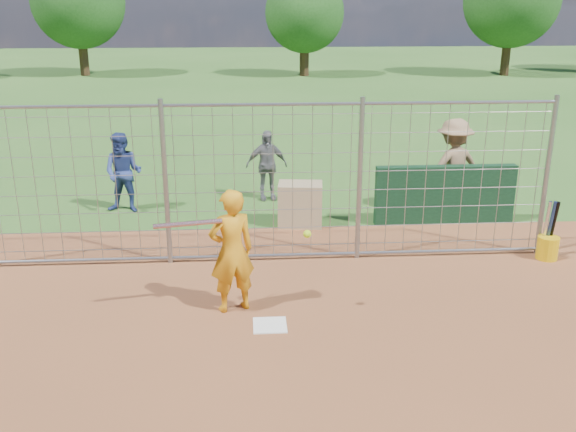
{
  "coord_description": "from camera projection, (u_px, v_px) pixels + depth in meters",
  "views": [
    {
      "loc": [
        -0.26,
        -7.55,
        3.99
      ],
      "look_at": [
        0.3,
        0.8,
        1.15
      ],
      "focal_mm": 40.0,
      "sensor_mm": 36.0,
      "label": 1
    }
  ],
  "objects": [
    {
      "name": "batter",
      "position": [
        232.0,
        251.0,
        8.42
      ],
      "size": [
        0.72,
        0.59,
        1.69
      ],
      "primitive_type": "imported",
      "rotation": [
        0.0,
        0.0,
        3.49
      ],
      "color": "orange",
      "rests_on": "ground"
    },
    {
      "name": "bucket_with_bats",
      "position": [
        548.0,
        245.0,
        10.3
      ],
      "size": [
        0.34,
        0.34,
        0.98
      ],
      "color": "#E0AE0B",
      "rests_on": "ground"
    },
    {
      "name": "home_plate",
      "position": [
        270.0,
        325.0,
        8.24
      ],
      "size": [
        0.43,
        0.43,
        0.02
      ],
      "primitive_type": "cube",
      "color": "silver",
      "rests_on": "ground"
    },
    {
      "name": "bystander_c",
      "position": [
        453.0,
        167.0,
        12.26
      ],
      "size": [
        1.35,
        1.01,
        1.86
      ],
      "primitive_type": "imported",
      "rotation": [
        0.0,
        0.0,
        3.43
      ],
      "color": "#92704F",
      "rests_on": "ground"
    },
    {
      "name": "backstop_fence",
      "position": [
        264.0,
        185.0,
        9.91
      ],
      "size": [
        9.08,
        0.08,
        2.6
      ],
      "color": "gray",
      "rests_on": "ground"
    },
    {
      "name": "equipment_bin",
      "position": [
        300.0,
        204.0,
        11.8
      ],
      "size": [
        0.86,
        0.64,
        0.8
      ],
      "primitive_type": "cube",
      "rotation": [
        0.0,
        0.0,
        -0.11
      ],
      "color": "tan",
      "rests_on": "ground"
    },
    {
      "name": "bystander_b",
      "position": [
        267.0,
        165.0,
        13.24
      ],
      "size": [
        0.9,
        0.47,
        1.46
      ],
      "primitive_type": "imported",
      "rotation": [
        0.0,
        0.0,
        0.14
      ],
      "color": "slate",
      "rests_on": "ground"
    },
    {
      "name": "bystander_a",
      "position": [
        123.0,
        173.0,
        12.44
      ],
      "size": [
        0.86,
        0.73,
        1.57
      ],
      "primitive_type": "imported",
      "rotation": [
        0.0,
        0.0,
        -0.19
      ],
      "color": "navy",
      "rests_on": "ground"
    },
    {
      "name": "ground",
      "position": [
        269.0,
        319.0,
        8.43
      ],
      "size": [
        100.0,
        100.0,
        0.0
      ],
      "primitive_type": "plane",
      "color": "#2D591E",
      "rests_on": "ground"
    },
    {
      "name": "dugout_wall",
      "position": [
        445.0,
        195.0,
        11.87
      ],
      "size": [
        2.6,
        0.2,
        1.1
      ],
      "primitive_type": "cube",
      "color": "#11381E",
      "rests_on": "ground"
    },
    {
      "name": "equipment_in_play",
      "position": [
        217.0,
        226.0,
        8.05
      ],
      "size": [
        1.98,
        0.23,
        0.24
      ],
      "color": "silver",
      "rests_on": "ground"
    },
    {
      "name": "tree_line",
      "position": [
        307.0,
        4.0,
        34.01
      ],
      "size": [
        44.66,
        6.72,
        6.48
      ],
      "color": "#3F2B19",
      "rests_on": "ground"
    }
  ]
}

